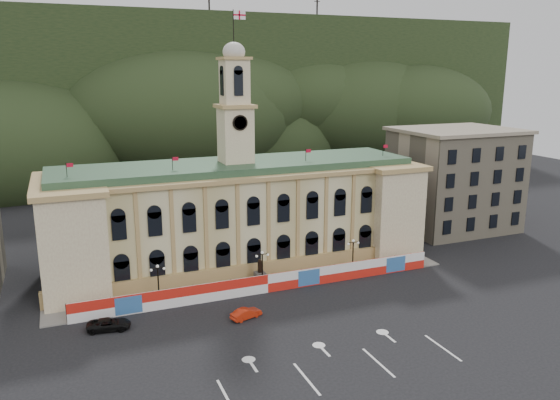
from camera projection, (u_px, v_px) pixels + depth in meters
name	position (u px, v px, depth m)	size (l,w,h in m)	color
ground	(317.00, 343.00, 59.20)	(260.00, 260.00, 0.00)	black
lane_markings	(339.00, 365.00, 54.69)	(26.00, 10.00, 0.02)	white
hill_ridge	(142.00, 102.00, 164.66)	(230.00, 80.00, 64.00)	black
city_hall	(238.00, 213.00, 82.29)	(56.20, 17.60, 37.10)	beige
side_building_right	(454.00, 179.00, 100.65)	(21.00, 17.00, 18.60)	tan
hoarding_fence	(268.00, 283.00, 72.51)	(50.00, 0.44, 2.50)	red
pavement	(261.00, 284.00, 75.18)	(56.00, 5.50, 0.16)	slate
statue	(260.00, 276.00, 75.15)	(1.40, 1.40, 3.72)	#595651
lamp_left	(158.00, 280.00, 68.69)	(1.96, 0.44, 5.15)	black
lamp_center	(262.00, 266.00, 73.81)	(1.96, 0.44, 5.15)	black
lamp_right	(353.00, 253.00, 78.93)	(1.96, 0.44, 5.15)	black
red_sedan	(246.00, 313.00, 64.94)	(4.10, 2.45, 1.28)	red
black_suv	(109.00, 324.00, 62.07)	(5.17, 3.03, 1.35)	black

